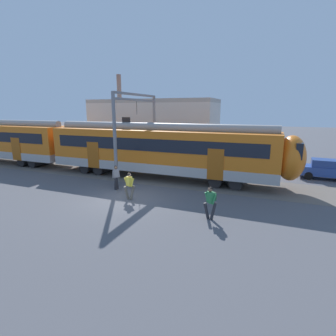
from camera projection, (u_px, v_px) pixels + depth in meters
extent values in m
plane|color=#515156|center=(124.00, 200.00, 15.81)|extent=(160.00, 160.00, 0.00)
cube|color=#605951|center=(52.00, 166.00, 25.00)|extent=(80.00, 4.40, 0.01)
cube|color=#B2ADA8|center=(157.00, 165.00, 20.74)|extent=(18.00, 3.06, 0.70)
cube|color=orange|center=(157.00, 145.00, 20.40)|extent=(18.00, 3.00, 2.40)
cube|color=black|center=(148.00, 145.00, 18.99)|extent=(16.56, 0.03, 0.90)
cube|color=#AC5413|center=(215.00, 165.00, 17.39)|extent=(1.10, 0.04, 2.10)
cube|color=#AC5413|center=(93.00, 155.00, 21.03)|extent=(1.10, 0.04, 2.10)
cylinder|color=gray|center=(157.00, 127.00, 20.10)|extent=(17.64, 0.70, 0.70)
cube|color=black|center=(126.00, 120.00, 20.97)|extent=(0.70, 0.12, 0.40)
cylinder|color=black|center=(238.00, 180.00, 18.56)|extent=(0.90, 2.40, 0.90)
cylinder|color=black|center=(218.00, 178.00, 19.08)|extent=(0.90, 2.40, 0.90)
cylinder|color=black|center=(106.00, 167.00, 22.66)|extent=(0.90, 2.40, 0.90)
cylinder|color=black|center=(93.00, 166.00, 23.17)|extent=(0.90, 2.40, 0.90)
ellipsoid|color=orange|center=(291.00, 158.00, 16.97)|extent=(1.80, 2.85, 2.95)
cube|color=black|center=(298.00, 149.00, 16.71)|extent=(0.40, 2.40, 1.00)
cube|color=#AC5413|center=(16.00, 149.00, 24.22)|extent=(1.10, 0.04, 2.10)
cylinder|color=black|center=(42.00, 161.00, 25.39)|extent=(0.90, 2.40, 0.90)
cylinder|color=black|center=(31.00, 160.00, 25.91)|extent=(0.90, 2.40, 0.90)
cylinder|color=#28282D|center=(116.00, 184.00, 17.60)|extent=(0.36, 0.35, 0.87)
cylinder|color=#28282D|center=(117.00, 183.00, 17.92)|extent=(0.36, 0.35, 0.87)
cube|color=gray|center=(116.00, 173.00, 17.60)|extent=(0.42, 0.43, 0.56)
cylinder|color=gray|center=(119.00, 173.00, 17.78)|extent=(0.24, 0.23, 0.52)
cylinder|color=gray|center=(113.00, 174.00, 17.45)|extent=(0.24, 0.23, 0.52)
sphere|color=brown|center=(116.00, 168.00, 17.50)|extent=(0.22, 0.22, 0.22)
sphere|color=black|center=(116.00, 167.00, 17.51)|extent=(0.20, 0.20, 0.20)
cube|color=black|center=(115.00, 172.00, 17.76)|extent=(0.31, 0.31, 0.40)
cylinder|color=#6B6051|center=(132.00, 193.00, 15.78)|extent=(0.29, 0.38, 0.87)
cylinder|color=#6B6051|center=(127.00, 193.00, 15.73)|extent=(0.29, 0.38, 0.87)
cube|color=gold|center=(129.00, 181.00, 15.60)|extent=(0.43, 0.37, 0.56)
cylinder|color=gold|center=(126.00, 182.00, 15.72)|extent=(0.19, 0.26, 0.52)
cylinder|color=gold|center=(132.00, 183.00, 15.50)|extent=(0.19, 0.26, 0.52)
sphere|color=tan|center=(129.00, 175.00, 15.53)|extent=(0.22, 0.22, 0.22)
sphere|color=black|center=(129.00, 174.00, 15.51)|extent=(0.20, 0.20, 0.20)
cylinder|color=#28282D|center=(206.00, 211.00, 12.96)|extent=(0.36, 0.35, 0.87)
cylinder|color=#28282D|center=(213.00, 211.00, 12.89)|extent=(0.36, 0.35, 0.87)
cube|color=#2D7F47|center=(210.00, 197.00, 12.77)|extent=(0.42, 0.43, 0.56)
cylinder|color=#2D7F47|center=(214.00, 199.00, 12.61)|extent=(0.24, 0.23, 0.52)
cylinder|color=#2D7F47|center=(207.00, 197.00, 12.95)|extent=(0.24, 0.23, 0.52)
sphere|color=brown|center=(210.00, 190.00, 12.68)|extent=(0.22, 0.22, 0.22)
sphere|color=black|center=(211.00, 189.00, 12.68)|extent=(0.20, 0.20, 0.20)
cube|color=#235633|center=(214.00, 196.00, 12.83)|extent=(0.31, 0.31, 0.40)
cube|color=#284799|center=(326.00, 171.00, 20.39)|extent=(4.08, 1.86, 0.68)
cube|color=navy|center=(325.00, 163.00, 20.31)|extent=(1.98, 1.54, 0.56)
cylinder|color=black|center=(308.00, 172.00, 21.66)|extent=(0.61, 0.23, 0.60)
cylinder|color=black|center=(308.00, 176.00, 20.29)|extent=(0.61, 0.23, 0.60)
cylinder|color=gray|center=(115.00, 140.00, 17.99)|extent=(0.24, 0.24, 6.50)
cylinder|color=gray|center=(154.00, 133.00, 23.78)|extent=(0.24, 0.24, 6.50)
cube|color=gray|center=(136.00, 95.00, 20.19)|extent=(0.20, 6.40, 0.16)
cube|color=gray|center=(136.00, 100.00, 20.27)|extent=(0.20, 6.40, 0.16)
cylinder|color=black|center=(137.00, 108.00, 20.41)|extent=(0.03, 0.03, 1.00)
cube|color=beige|center=(153.00, 131.00, 29.36)|extent=(14.01, 5.00, 6.00)
cube|color=#A7A39B|center=(153.00, 101.00, 28.66)|extent=(14.01, 5.00, 0.40)
cylinder|color=#8C6656|center=(119.00, 89.00, 29.90)|extent=(0.50, 0.50, 3.20)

